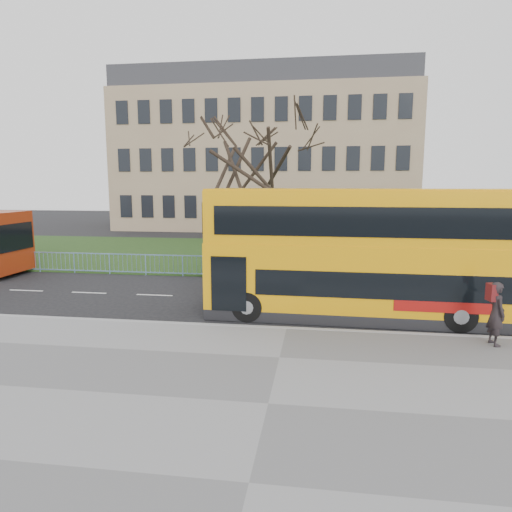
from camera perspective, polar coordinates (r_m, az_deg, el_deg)
The scene contains 9 objects.
ground at distance 16.50m, azimuth 4.26°, elevation -7.68°, with size 120.00×120.00×0.00m, color black.
pavement at distance 10.22m, azimuth 1.54°, elevation -18.25°, with size 80.00×10.50×0.12m, color slate.
kerb at distance 15.01m, azimuth 3.85°, elevation -9.12°, with size 80.00×0.20×0.14m, color gray.
grass_verge at distance 30.45m, azimuth 6.10°, elevation 0.12°, with size 80.00×15.40×0.08m, color #1B3914.
guard_railing at distance 22.78m, azimuth 5.41°, elevation -1.59°, with size 40.00×0.12×1.10m, color #688CBA, non-canonical shape.
bare_tree at distance 26.09m, azimuth -0.76°, elevation 10.04°, with size 7.16×7.16×10.22m, color black, non-canonical shape.
civic_building at distance 51.18m, azimuth 1.39°, elevation 11.58°, with size 30.00×15.00×14.00m, color #8E755A.
yellow_bus at distance 16.38m, azimuth 12.96°, elevation 0.66°, with size 10.82×2.81×4.51m.
pedestrian at distance 14.89m, azimuth 27.81°, elevation -6.39°, with size 0.68×0.44×1.86m, color black.
Camera 1 is at (1.03, -15.77, 4.75)m, focal length 32.00 mm.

